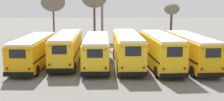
{
  "coord_description": "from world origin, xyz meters",
  "views": [
    {
      "loc": [
        -0.98,
        -27.68,
        6.55
      ],
      "look_at": [
        0.0,
        -0.2,
        1.62
      ],
      "focal_mm": 45.0,
      "sensor_mm": 36.0,
      "label": 1
    }
  ],
  "objects": [
    {
      "name": "bare_tree_2",
      "position": [
        10.16,
        17.11,
        5.05
      ],
      "size": [
        2.45,
        2.45,
        6.13
      ],
      "color": "#473323",
      "rests_on": "ground"
    },
    {
      "name": "fence_line",
      "position": [
        -0.0,
        8.12,
        1.0
      ],
      "size": [
        23.45,
        0.06,
        1.42
      ],
      "color": "#939399",
      "rests_on": "ground"
    },
    {
      "name": "utility_pole",
      "position": [
        -0.96,
        12.4,
        4.05
      ],
      "size": [
        1.8,
        0.33,
        7.86
      ],
      "color": "brown",
      "rests_on": "ground"
    },
    {
      "name": "school_bus_5",
      "position": [
        7.69,
        -0.78,
        1.73
      ],
      "size": [
        2.96,
        10.38,
        3.16
      ],
      "color": "#E5A00C",
      "rests_on": "ground"
    },
    {
      "name": "school_bus_4",
      "position": [
        4.62,
        -1.15,
        1.79
      ],
      "size": [
        2.82,
        9.63,
        3.3
      ],
      "color": "yellow",
      "rests_on": "ground"
    },
    {
      "name": "bare_tree_0",
      "position": [
        -8.88,
        18.6,
        6.18
      ],
      "size": [
        3.88,
        3.88,
        7.67
      ],
      "color": "#473323",
      "rests_on": "ground"
    },
    {
      "name": "school_bus_3",
      "position": [
        1.54,
        -0.14,
        1.78
      ],
      "size": [
        2.53,
        10.46,
        3.27
      ],
      "color": "yellow",
      "rests_on": "ground"
    },
    {
      "name": "school_bus_2",
      "position": [
        -1.54,
        -0.01,
        1.64
      ],
      "size": [
        2.57,
        10.23,
        3.0
      ],
      "color": "yellow",
      "rests_on": "ground"
    },
    {
      "name": "ground_plane",
      "position": [
        0.0,
        0.0,
        0.0
      ],
      "size": [
        160.0,
        160.0,
        0.0
      ],
      "primitive_type": "plane",
      "color": "#66635E"
    },
    {
      "name": "school_bus_1",
      "position": [
        -4.62,
        1.01,
        1.73
      ],
      "size": [
        2.52,
        10.06,
        3.16
      ],
      "color": "yellow",
      "rests_on": "ground"
    },
    {
      "name": "school_bus_0",
      "position": [
        -7.69,
        -0.24,
        1.63
      ],
      "size": [
        2.95,
        9.7,
        2.99
      ],
      "color": "#E5A00C",
      "rests_on": "ground"
    }
  ]
}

